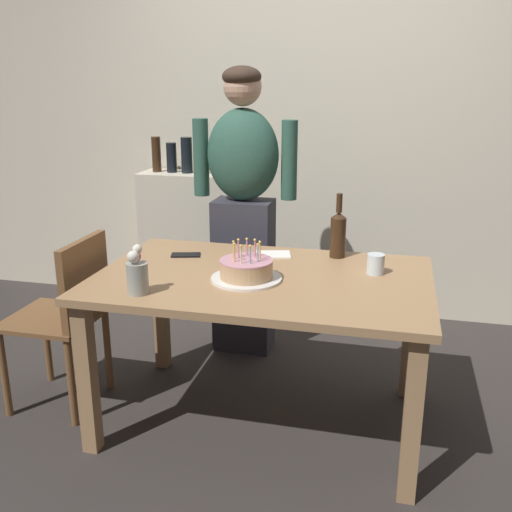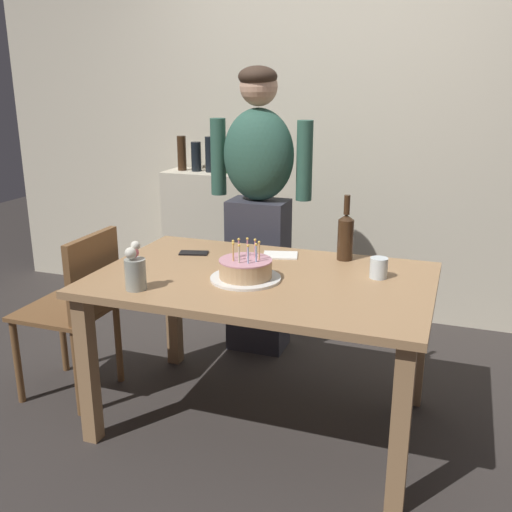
{
  "view_description": "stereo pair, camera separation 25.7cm",
  "coord_description": "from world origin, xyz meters",
  "px_view_note": "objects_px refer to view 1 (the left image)",
  "views": [
    {
      "loc": [
        0.56,
        -2.42,
        1.59
      ],
      "look_at": [
        -0.02,
        -0.03,
        0.84
      ],
      "focal_mm": 40.86,
      "sensor_mm": 36.0,
      "label": 1
    },
    {
      "loc": [
        0.81,
        -2.35,
        1.59
      ],
      "look_at": [
        -0.02,
        -0.03,
        0.84
      ],
      "focal_mm": 40.86,
      "sensor_mm": 36.0,
      "label": 2
    }
  ],
  "objects_px": {
    "cell_phone": "(186,255)",
    "flower_vase": "(137,274)",
    "wine_bottle": "(338,233)",
    "birthday_cake": "(246,271)",
    "water_glass_near": "(376,264)",
    "person_man_bearded": "(243,208)",
    "napkin_stack": "(273,255)",
    "dining_chair": "(69,309)"
  },
  "relations": [
    {
      "from": "dining_chair",
      "to": "cell_phone",
      "type": "bearing_deg",
      "value": 119.77
    },
    {
      "from": "napkin_stack",
      "to": "wine_bottle",
      "type": "bearing_deg",
      "value": 9.14
    },
    {
      "from": "wine_bottle",
      "to": "dining_chair",
      "type": "height_order",
      "value": "wine_bottle"
    },
    {
      "from": "wine_bottle",
      "to": "dining_chair",
      "type": "xyz_separation_m",
      "value": [
        -1.25,
        -0.45,
        -0.35
      ]
    },
    {
      "from": "birthday_cake",
      "to": "napkin_stack",
      "type": "height_order",
      "value": "birthday_cake"
    },
    {
      "from": "wine_bottle",
      "to": "person_man_bearded",
      "type": "relative_size",
      "value": 0.19
    },
    {
      "from": "cell_phone",
      "to": "dining_chair",
      "type": "bearing_deg",
      "value": -165.5
    },
    {
      "from": "flower_vase",
      "to": "water_glass_near",
      "type": "bearing_deg",
      "value": 27.75
    },
    {
      "from": "napkin_stack",
      "to": "dining_chair",
      "type": "distance_m",
      "value": 1.04
    },
    {
      "from": "wine_bottle",
      "to": "person_man_bearded",
      "type": "distance_m",
      "value": 0.71
    },
    {
      "from": "birthday_cake",
      "to": "dining_chair",
      "type": "relative_size",
      "value": 0.36
    },
    {
      "from": "water_glass_near",
      "to": "dining_chair",
      "type": "bearing_deg",
      "value": -171.03
    },
    {
      "from": "birthday_cake",
      "to": "dining_chair",
      "type": "height_order",
      "value": "birthday_cake"
    },
    {
      "from": "flower_vase",
      "to": "person_man_bearded",
      "type": "relative_size",
      "value": 0.13
    },
    {
      "from": "cell_phone",
      "to": "napkin_stack",
      "type": "bearing_deg",
      "value": -0.69
    },
    {
      "from": "cell_phone",
      "to": "napkin_stack",
      "type": "relative_size",
      "value": 0.85
    },
    {
      "from": "wine_bottle",
      "to": "dining_chair",
      "type": "distance_m",
      "value": 1.37
    },
    {
      "from": "birthday_cake",
      "to": "cell_phone",
      "type": "xyz_separation_m",
      "value": [
        -0.39,
        0.28,
        -0.04
      ]
    },
    {
      "from": "person_man_bearded",
      "to": "dining_chair",
      "type": "height_order",
      "value": "person_man_bearded"
    },
    {
      "from": "water_glass_near",
      "to": "birthday_cake",
      "type": "bearing_deg",
      "value": -157.95
    },
    {
      "from": "water_glass_near",
      "to": "dining_chair",
      "type": "xyz_separation_m",
      "value": [
        -1.44,
        -0.23,
        -0.27
      ]
    },
    {
      "from": "birthday_cake",
      "to": "flower_vase",
      "type": "distance_m",
      "value": 0.48
    },
    {
      "from": "water_glass_near",
      "to": "wine_bottle",
      "type": "distance_m",
      "value": 0.31
    },
    {
      "from": "water_glass_near",
      "to": "wine_bottle",
      "type": "bearing_deg",
      "value": 131.47
    },
    {
      "from": "flower_vase",
      "to": "wine_bottle",
      "type": "bearing_deg",
      "value": 43.95
    },
    {
      "from": "cell_phone",
      "to": "flower_vase",
      "type": "height_order",
      "value": "flower_vase"
    },
    {
      "from": "dining_chair",
      "to": "napkin_stack",
      "type": "bearing_deg",
      "value": 113.22
    },
    {
      "from": "napkin_stack",
      "to": "person_man_bearded",
      "type": "xyz_separation_m",
      "value": [
        -0.27,
        0.45,
        0.13
      ]
    },
    {
      "from": "flower_vase",
      "to": "dining_chair",
      "type": "distance_m",
      "value": 0.65
    },
    {
      "from": "cell_phone",
      "to": "dining_chair",
      "type": "xyz_separation_m",
      "value": [
        -0.5,
        -0.29,
        -0.23
      ]
    },
    {
      "from": "birthday_cake",
      "to": "napkin_stack",
      "type": "xyz_separation_m",
      "value": [
        0.04,
        0.39,
        -0.04
      ]
    },
    {
      "from": "wine_bottle",
      "to": "flower_vase",
      "type": "xyz_separation_m",
      "value": [
        -0.74,
        -0.72,
        -0.04
      ]
    },
    {
      "from": "birthday_cake",
      "to": "water_glass_near",
      "type": "height_order",
      "value": "birthday_cake"
    },
    {
      "from": "flower_vase",
      "to": "person_man_bearded",
      "type": "xyz_separation_m",
      "value": [
        0.15,
        1.11,
        0.05
      ]
    },
    {
      "from": "water_glass_near",
      "to": "napkin_stack",
      "type": "height_order",
      "value": "water_glass_near"
    },
    {
      "from": "water_glass_near",
      "to": "person_man_bearded",
      "type": "height_order",
      "value": "person_man_bearded"
    },
    {
      "from": "cell_phone",
      "to": "flower_vase",
      "type": "xyz_separation_m",
      "value": [
        -0.0,
        -0.56,
        0.08
      ]
    },
    {
      "from": "cell_phone",
      "to": "dining_chair",
      "type": "distance_m",
      "value": 0.62
    },
    {
      "from": "wine_bottle",
      "to": "napkin_stack",
      "type": "distance_m",
      "value": 0.34
    },
    {
      "from": "birthday_cake",
      "to": "wine_bottle",
      "type": "xyz_separation_m",
      "value": [
        0.35,
        0.44,
        0.08
      ]
    },
    {
      "from": "person_man_bearded",
      "to": "napkin_stack",
      "type": "bearing_deg",
      "value": 121.51
    },
    {
      "from": "wine_bottle",
      "to": "napkin_stack",
      "type": "xyz_separation_m",
      "value": [
        -0.31,
        -0.05,
        -0.12
      ]
    }
  ]
}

